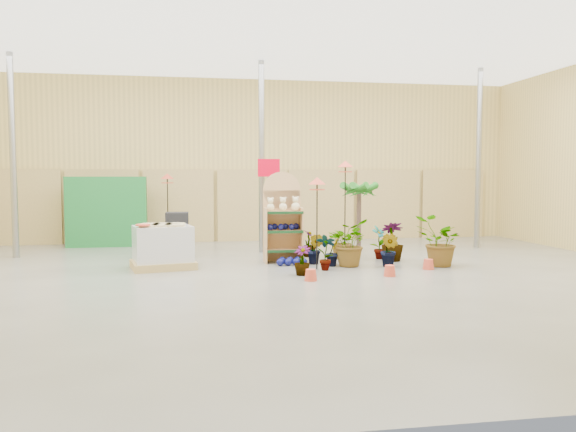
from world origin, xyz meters
The scene contains 24 objects.
room centered at (0.00, 0.91, 2.21)m, with size 15.20×12.10×4.70m.
display_shelf centered at (0.26, 1.96, 0.87)m, with size 0.81×0.53×1.90m.
teddy_bears centered at (0.28, 1.87, 1.21)m, with size 0.70×0.18×0.29m.
gazing_balls_shelf centered at (0.26, 1.86, 0.75)m, with size 0.70×0.24×0.13m.
gazing_balls_floor centered at (0.36, 1.47, 0.07)m, with size 0.63×0.39×0.15m.
pallet_stack centered at (-2.20, 1.48, 0.42)m, with size 1.36×1.21×0.88m.
charcoal_planters centered at (-1.96, 3.03, 0.50)m, with size 0.50×0.50×1.00m.
trellis_stock centered at (-3.80, 5.20, 0.90)m, with size 2.00×0.30×1.80m, color #19702D.
offer_sign centered at (0.10, 2.98, 1.57)m, with size 0.50×0.08×2.20m.
bird_table_front centered at (0.76, 0.87, 1.66)m, with size 0.34×0.34×1.79m.
bird_table_right centered at (1.64, 2.04, 1.99)m, with size 0.34×0.34×2.14m.
bird_table_back centered at (-2.25, 4.90, 1.75)m, with size 0.34×0.34×1.88m.
palm centered at (2.17, 2.75, 1.52)m, with size 0.70×0.70×1.78m.
potted_plant_0 centered at (0.91, 0.72, 0.35)m, with size 0.37×0.25×0.70m, color #206F1A.
potted_plant_1 centered at (1.17, 1.21, 0.29)m, with size 0.32×0.25×0.57m, color #206F1A.
potted_plant_2 centered at (1.48, 1.15, 0.47)m, with size 0.84×0.73×0.94m, color #206F1A.
potted_plant_3 centered at (2.58, 1.65, 0.42)m, with size 0.47×0.47×0.84m, color #206F1A.
potted_plant_4 centered at (2.40, 1.99, 0.37)m, with size 0.39×0.26×0.74m, color #206F1A.
potted_plant_5 centered at (0.87, 1.49, 0.32)m, with size 0.35×0.28×0.63m, color #206F1A.
potted_plant_6 centered at (1.64, 2.20, 0.39)m, with size 0.69×0.60×0.77m, color #206F1A.
potted_plant_7 centered at (0.36, 0.27, 0.27)m, with size 0.30×0.30×0.54m, color #206F1A.
potted_plant_9 centered at (2.25, 0.88, 0.34)m, with size 0.38×0.30×0.69m, color #206F1A.
potted_plant_10 centered at (3.25, 0.80, 0.51)m, with size 0.91×0.79×1.01m, color #206F1A.
potted_plant_11 centered at (0.96, 2.60, 0.30)m, with size 0.34×0.34×0.60m, color #206F1A.
Camera 1 is at (-1.56, -9.70, 1.79)m, focal length 35.00 mm.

